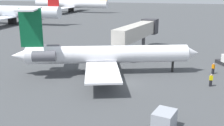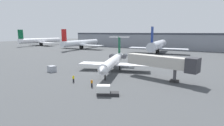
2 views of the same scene
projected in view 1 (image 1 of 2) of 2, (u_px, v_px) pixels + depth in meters
The scene contains 8 objects.
ground_plane at pixel (123, 83), 36.95m from camera, with size 400.00×400.00×0.10m, color #424447.
regional_jet at pixel (101, 54), 40.43m from camera, with size 20.88×27.27×9.76m.
jet_bridge at pixel (139, 31), 53.79m from camera, with size 17.71×6.17×5.99m.
ground_crew_marshaller at pixel (213, 68), 40.73m from camera, with size 0.47×0.46×1.69m.
ground_crew_loader at pixel (211, 80), 35.54m from camera, with size 0.35×0.45×1.69m.
cargo_container_uld at pixel (164, 120), 24.76m from camera, with size 2.68×2.28×1.74m.
parked_airliner_east_mid at pixel (12, 12), 95.31m from camera, with size 30.79×36.51×13.51m.
parked_airliner_east_end at pixel (71, 4), 142.56m from camera, with size 33.83×40.23×13.38m.
Camera 1 is at (-33.96, -7.93, 12.56)m, focal length 43.46 mm.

